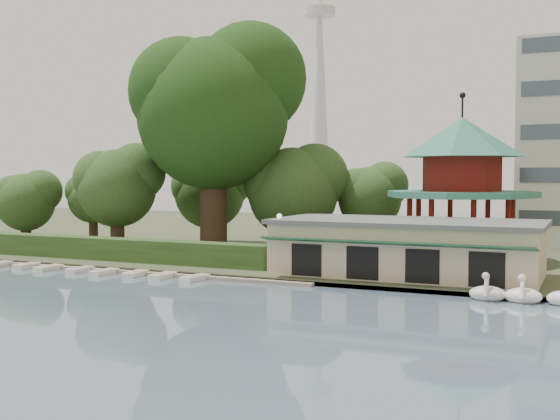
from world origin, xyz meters
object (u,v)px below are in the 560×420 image
Objects in this scene: boathouse at (407,247)px; big_tree at (216,102)px; pavilion at (462,174)px; dock at (110,270)px.

boathouse is 0.90× the size of big_tree.
big_tree reaches higher than boathouse.
pavilion is 0.65× the size of big_tree.
boathouse is 22.91m from big_tree.
boathouse reaches higher than dock.
dock is 29.14m from pavilion.
big_tree reaches higher than pavilion.
dock is 2.52× the size of pavilion.
dock is at bearing -148.34° from pavilion.
boathouse is at bearing 12.24° from dock.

